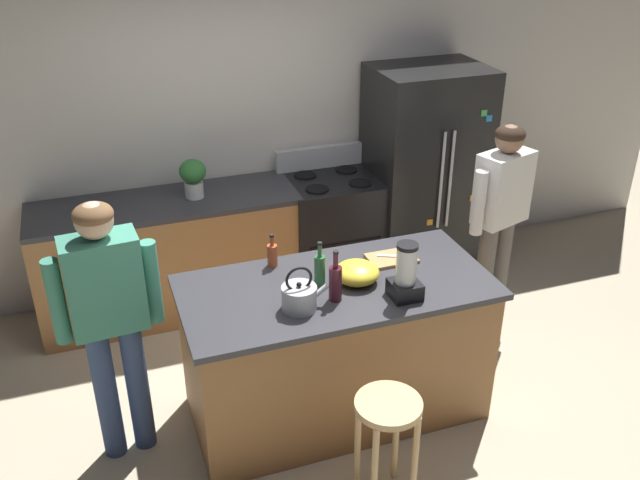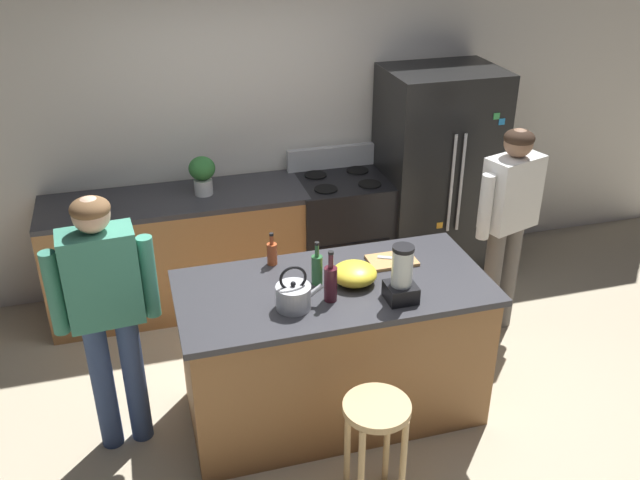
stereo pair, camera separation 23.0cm
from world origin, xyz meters
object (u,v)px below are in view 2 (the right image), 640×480
(blender_appliance, at_px, (402,278))
(tea_kettle, at_px, (294,296))
(person_by_island_left, at_px, (106,303))
(stove_range, at_px, (341,232))
(potted_plant, at_px, (202,173))
(bottle_wine, at_px, (331,282))
(kitchen_island, at_px, (333,349))
(chef_knife, at_px, (395,258))
(bottle_olive_oil, at_px, (317,268))
(bar_stool, at_px, (376,427))
(bottle_cooking_sauce, at_px, (272,253))
(cutting_board, at_px, (392,260))
(mixing_bowl, at_px, (354,274))
(refrigerator, at_px, (436,177))
(person_by_sink_right, at_px, (509,214))

(blender_appliance, xyz_separation_m, tea_kettle, (-0.61, 0.09, -0.07))
(person_by_island_left, bearing_deg, stove_range, 38.09)
(potted_plant, bearing_deg, bottle_wine, -73.64)
(kitchen_island, distance_m, chef_knife, 0.69)
(blender_appliance, xyz_separation_m, bottle_olive_oil, (-0.41, 0.31, -0.04))
(potted_plant, height_order, blender_appliance, blender_appliance)
(person_by_island_left, height_order, bottle_olive_oil, person_by_island_left)
(blender_appliance, bearing_deg, tea_kettle, 171.86)
(stove_range, relative_size, bottle_wine, 3.58)
(kitchen_island, relative_size, potted_plant, 6.24)
(bar_stool, relative_size, bottle_cooking_sauce, 3.14)
(stove_range, xyz_separation_m, blender_appliance, (-0.21, -1.78, 0.61))
(bar_stool, relative_size, bottle_olive_oil, 2.46)
(cutting_board, bearing_deg, chef_knife, 0.00)
(potted_plant, bearing_deg, stove_range, -1.34)
(kitchen_island, bearing_deg, blender_appliance, -39.06)
(stove_range, xyz_separation_m, bottle_olive_oil, (-0.62, -1.48, 0.56))
(stove_range, distance_m, cutting_board, 1.44)
(bar_stool, bearing_deg, bottle_wine, 96.07)
(kitchen_island, xyz_separation_m, tea_kettle, (-0.29, -0.17, 0.55))
(kitchen_island, bearing_deg, bar_stool, -90.01)
(person_by_island_left, xyz_separation_m, potted_plant, (0.74, 1.46, 0.13))
(bottle_olive_oil, height_order, bottle_cooking_sauce, bottle_olive_oil)
(kitchen_island, distance_m, mixing_bowl, 0.55)
(bottle_olive_oil, distance_m, mixing_bowl, 0.23)
(stove_range, bearing_deg, potted_plant, 178.66)
(person_by_island_left, distance_m, chef_knife, 1.76)
(person_by_island_left, relative_size, bar_stool, 2.42)
(bottle_olive_oil, bearing_deg, refrigerator, 45.42)
(bottle_olive_oil, bearing_deg, bottle_cooking_sauce, 124.34)
(kitchen_island, relative_size, bottle_wine, 5.92)
(kitchen_island, bearing_deg, person_by_sink_right, 20.65)
(refrigerator, bearing_deg, tea_kettle, -134.25)
(bar_stool, bearing_deg, blender_appliance, 58.24)
(bottle_olive_oil, bearing_deg, person_by_sink_right, 18.04)
(bottle_wine, xyz_separation_m, bottle_cooking_sauce, (-0.23, 0.50, -0.04))
(person_by_sink_right, height_order, bottle_wine, person_by_sink_right)
(bottle_olive_oil, xyz_separation_m, tea_kettle, (-0.20, -0.22, -0.02))
(refrigerator, distance_m, chef_knife, 1.60)
(stove_range, height_order, bottle_olive_oil, bottle_olive_oil)
(refrigerator, relative_size, cutting_board, 5.97)
(tea_kettle, bearing_deg, person_by_sink_right, 22.46)
(person_by_sink_right, relative_size, cutting_board, 5.34)
(bar_stool, height_order, chef_knife, chef_knife)
(bottle_cooking_sauce, bearing_deg, bar_stool, -75.21)
(chef_knife, bearing_deg, person_by_sink_right, 46.69)
(blender_appliance, distance_m, tea_kettle, 0.62)
(tea_kettle, relative_size, cutting_board, 0.92)
(kitchen_island, distance_m, blender_appliance, 0.74)
(stove_range, relative_size, bottle_cooking_sauce, 5.23)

